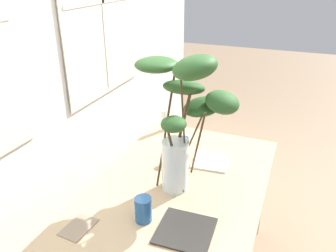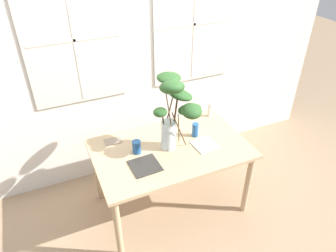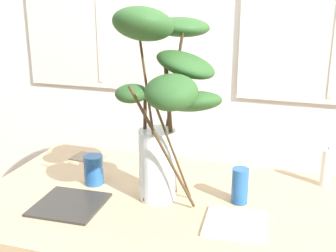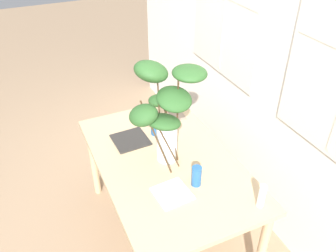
{
  "view_description": "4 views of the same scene",
  "coord_description": "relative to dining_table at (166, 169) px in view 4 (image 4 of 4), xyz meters",
  "views": [
    {
      "loc": [
        -1.42,
        -0.51,
        1.82
      ],
      "look_at": [
        -0.09,
        0.02,
        1.14
      ],
      "focal_mm": 36.25,
      "sensor_mm": 36.0,
      "label": 1
    },
    {
      "loc": [
        -0.95,
        -2.1,
        2.55
      ],
      "look_at": [
        -0.02,
        0.02,
        0.98
      ],
      "focal_mm": 33.67,
      "sensor_mm": 36.0,
      "label": 2
    },
    {
      "loc": [
        0.5,
        -1.46,
        1.53
      ],
      "look_at": [
        0.04,
        -0.02,
        1.06
      ],
      "focal_mm": 47.39,
      "sensor_mm": 36.0,
      "label": 3
    },
    {
      "loc": [
        1.67,
        -0.74,
        2.3
      ],
      "look_at": [
        -0.05,
        0.04,
        0.98
      ],
      "focal_mm": 37.34,
      "sensor_mm": 36.0,
      "label": 4
    }
  ],
  "objects": [
    {
      "name": "vase_with_branches",
      "position": [
        0.03,
        -0.02,
        0.52
      ],
      "size": [
        0.46,
        0.58,
        0.75
      ],
      "color": "silver",
      "rests_on": "dining_table"
    },
    {
      "name": "dining_table",
      "position": [
        0.0,
        0.0,
        0.0
      ],
      "size": [
        1.42,
        0.89,
        0.75
      ],
      "color": "tan",
      "rests_on": "ground"
    },
    {
      "name": "plate_square_right",
      "position": [
        0.31,
        -0.1,
        0.09
      ],
      "size": [
        0.22,
        0.22,
        0.01
      ],
      "primitive_type": "cube",
      "rotation": [
        0.0,
        0.0,
        0.08
      ],
      "color": "white",
      "rests_on": "dining_table"
    },
    {
      "name": "back_wall_with_windows",
      "position": [
        -0.0,
        0.84,
        0.74
      ],
      "size": [
        4.58,
        0.14,
        2.78
      ],
      "color": "silver",
      "rests_on": "ground"
    },
    {
      "name": "ground",
      "position": [
        0.0,
        0.0,
        -0.66
      ],
      "size": [
        14.0,
        14.0,
        0.0
      ],
      "primitive_type": "plane",
      "color": "#9E7F60"
    },
    {
      "name": "drinking_glass_blue_right",
      "position": [
        0.29,
        0.07,
        0.16
      ],
      "size": [
        0.06,
        0.06,
        0.14
      ],
      "primitive_type": "cylinder",
      "color": "#235693",
      "rests_on": "dining_table"
    },
    {
      "name": "plate_square_left",
      "position": [
        -0.31,
        -0.15,
        0.09
      ],
      "size": [
        0.25,
        0.25,
        0.01
      ],
      "primitive_type": "cube",
      "rotation": [
        0.0,
        0.0,
        0.04
      ],
      "color": "#2D2B28",
      "rests_on": "dining_table"
    },
    {
      "name": "pillar_candle",
      "position": [
        0.6,
        0.33,
        0.16
      ],
      "size": [
        0.04,
        0.04,
        0.17
      ],
      "color": "silver",
      "rests_on": "dining_table"
    },
    {
      "name": "napkin_folded",
      "position": [
        -0.46,
        0.31,
        0.09
      ],
      "size": [
        0.17,
        0.12,
        0.0
      ],
      "primitive_type": "cube",
      "rotation": [
        0.0,
        0.0,
        -0.08
      ],
      "color": "gray",
      "rests_on": "dining_table"
    },
    {
      "name": "drinking_glass_blue_left",
      "position": [
        -0.31,
        0.06,
        0.15
      ],
      "size": [
        0.08,
        0.08,
        0.12
      ],
      "primitive_type": "cylinder",
      "color": "#235693",
      "rests_on": "dining_table"
    }
  ]
}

